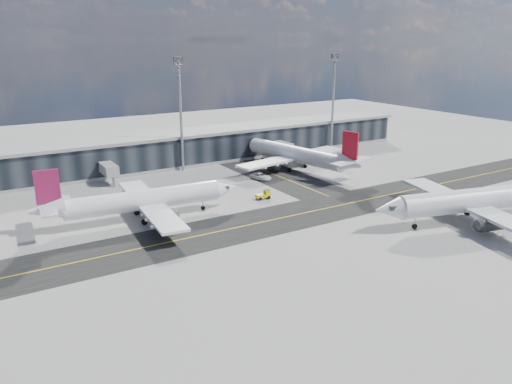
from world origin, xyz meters
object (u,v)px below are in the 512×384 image
at_px(airliner_redtail, 297,155).
at_px(baggage_tug, 264,194).
at_px(airliner_near, 480,200).
at_px(airliner_af, 141,200).
at_px(service_van, 261,176).

relative_size(airliner_redtail, baggage_tug, 12.81).
relative_size(airliner_near, baggage_tug, 13.36).
bearing_deg(airliner_af, baggage_tug, 92.44).
height_order(airliner_redtail, service_van, airliner_redtail).
xyz_separation_m(airliner_redtail, baggage_tug, (-20.72, -16.91, -3.10)).
distance_m(airliner_redtail, service_van, 14.03).
bearing_deg(airliner_redtail, baggage_tug, -151.94).
bearing_deg(airliner_near, airliner_redtail, 21.39).
distance_m(airliner_near, baggage_tug, 42.49).
height_order(airliner_redtail, baggage_tug, airliner_redtail).
height_order(airliner_near, baggage_tug, airliner_near).
distance_m(airliner_af, airliner_near, 63.54).
height_order(airliner_redtail, airliner_near, airliner_near).
bearing_deg(service_van, airliner_af, -173.87).
bearing_deg(baggage_tug, airliner_redtail, 134.27).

